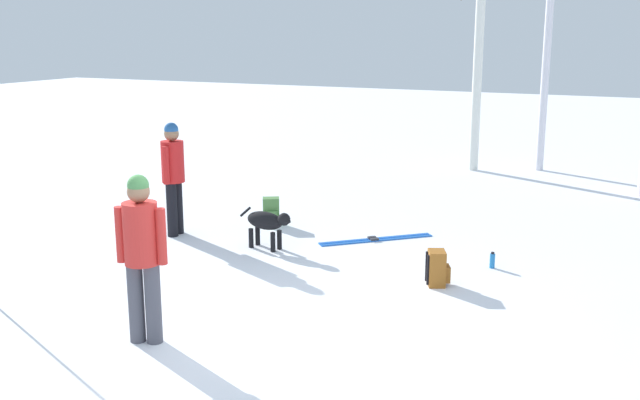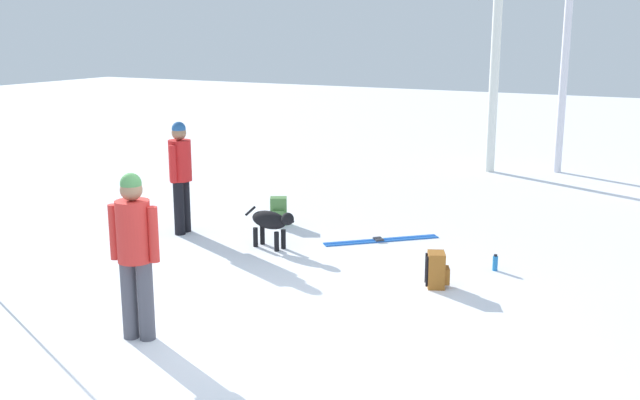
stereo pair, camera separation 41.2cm
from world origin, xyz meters
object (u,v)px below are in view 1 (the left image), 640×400
person_2 (173,171)px  birch_tree_0 (483,18)px  water_bottle_0 (492,260)px  person_0 (142,248)px  backpack_0 (271,212)px  backpack_2 (437,269)px  dog (267,223)px  ski_pair_lying_0 (376,239)px

person_2 → birch_tree_0: (2.89, 7.16, 2.29)m
water_bottle_0 → birch_tree_0: bearing=105.3°
person_0 → backpack_0: (-1.05, 4.54, -0.77)m
person_0 → backpack_2: (2.17, 2.87, -0.77)m
dog → ski_pair_lying_0: bearing=40.7°
dog → ski_pair_lying_0: dog is taller
person_2 → backpack_2: person_2 is taller
dog → water_bottle_0: bearing=8.8°
backpack_0 → water_bottle_0: 3.76m
ski_pair_lying_0 → backpack_2: (1.39, -1.55, 0.20)m
person_0 → dog: bearing=97.8°
ski_pair_lying_0 → backpack_0: 1.85m
person_0 → backpack_0: 4.72m
person_2 → ski_pair_lying_0: 3.20m
dog → water_bottle_0: (3.10, 0.48, -0.29)m
dog → birch_tree_0: 7.88m
dog → person_2: bearing=177.8°
ski_pair_lying_0 → person_0: bearing=-100.1°
person_0 → backpack_2: 3.68m
dog → backpack_2: bearing=-10.4°
person_0 → person_2: (-2.09, 3.41, 0.00)m
backpack_0 → water_bottle_0: size_ratio=2.03×
person_0 → dog: 3.43m
person_0 → water_bottle_0: person_0 is taller
person_2 → birch_tree_0: bearing=68.0°
person_0 → water_bottle_0: 4.73m
backpack_2 → water_bottle_0: backpack_2 is taller
dog → backpack_0: 1.34m
birch_tree_0 → person_2: bearing=-112.0°
backpack_0 → person_2: bearing=-132.8°
person_2 → birch_tree_0: 8.06m
ski_pair_lying_0 → backpack_0: size_ratio=3.19×
person_2 → water_bottle_0: person_2 is taller
backpack_2 → birch_tree_0: bearing=100.1°
backpack_0 → birch_tree_0: 7.01m
dog → birch_tree_0: bearing=80.1°
person_2 → ski_pair_lying_0: (2.88, 1.01, -0.97)m
backpack_2 → ski_pair_lying_0: bearing=131.8°
person_2 → water_bottle_0: bearing=5.1°
water_bottle_0 → backpack_0: bearing=169.2°
person_0 → backpack_0: bearing=103.0°
dog → backpack_0: dog is taller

